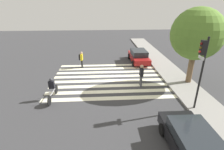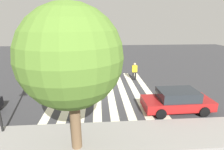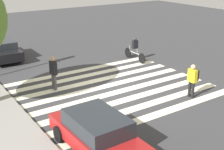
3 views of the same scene
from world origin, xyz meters
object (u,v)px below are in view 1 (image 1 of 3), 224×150
at_px(traffic_light, 202,61).
at_px(street_tree, 197,34).
at_px(pedestrian_adult_blue_shirt, 81,58).
at_px(car_parked_dark_suv, 139,56).
at_px(pedestrian_adult_tall_backpack, 141,74).
at_px(cyclist_near_curb, 52,88).
at_px(car_parked_silver_sedan, 193,143).

height_order(traffic_light, street_tree, street_tree).
height_order(traffic_light, pedestrian_adult_blue_shirt, traffic_light).
bearing_deg(car_parked_dark_suv, pedestrian_adult_tall_backpack, -10.73).
relative_size(cyclist_near_curb, car_parked_silver_sedan, 0.53).
height_order(cyclist_near_curb, car_parked_dark_suv, cyclist_near_curb).
bearing_deg(pedestrian_adult_tall_backpack, traffic_light, -146.02).
xyz_separation_m(traffic_light, pedestrian_adult_tall_backpack, (-3.72, -2.62, -2.29)).
distance_m(pedestrian_adult_tall_backpack, cyclist_near_curb, 7.04).
xyz_separation_m(street_tree, car_parked_dark_suv, (-5.99, -3.15, -3.48)).
bearing_deg(pedestrian_adult_blue_shirt, pedestrian_adult_tall_backpack, 49.21).
xyz_separation_m(traffic_light, pedestrian_adult_blue_shirt, (-8.49, -8.01, -2.32)).
bearing_deg(car_parked_dark_suv, traffic_light, 7.92).
xyz_separation_m(pedestrian_adult_tall_backpack, car_parked_dark_suv, (-6.23, 1.08, -0.32)).
bearing_deg(pedestrian_adult_tall_backpack, street_tree, -87.98).
xyz_separation_m(street_tree, cyclist_near_curb, (2.02, -11.03, -3.34)).
height_order(traffic_light, pedestrian_adult_tall_backpack, traffic_light).
distance_m(pedestrian_adult_blue_shirt, car_parked_silver_sedan, 13.57).
xyz_separation_m(pedestrian_adult_tall_backpack, pedestrian_adult_blue_shirt, (-4.77, -5.38, -0.03)).
bearing_deg(traffic_light, pedestrian_adult_tall_backpack, -144.82).
bearing_deg(pedestrian_adult_tall_backpack, car_parked_dark_suv, -11.04).
bearing_deg(pedestrian_adult_tall_backpack, pedestrian_adult_blue_shirt, 47.26).
distance_m(pedestrian_adult_blue_shirt, car_parked_dark_suv, 6.63).
relative_size(traffic_light, pedestrian_adult_tall_backpack, 2.57).
xyz_separation_m(street_tree, pedestrian_adult_blue_shirt, (-4.53, -9.61, -3.19)).
distance_m(pedestrian_adult_tall_backpack, car_parked_silver_sedan, 7.36).
bearing_deg(car_parked_silver_sedan, pedestrian_adult_tall_backpack, -173.30).
bearing_deg(street_tree, pedestrian_adult_tall_backpack, -86.77).
distance_m(street_tree, pedestrian_adult_tall_backpack, 5.28).
bearing_deg(car_parked_dark_suv, cyclist_near_curb, -45.45).
relative_size(traffic_light, pedestrian_adult_blue_shirt, 2.75).
bearing_deg(pedestrian_adult_blue_shirt, traffic_light, 44.07).
bearing_deg(traffic_light, cyclist_near_curb, -101.60).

